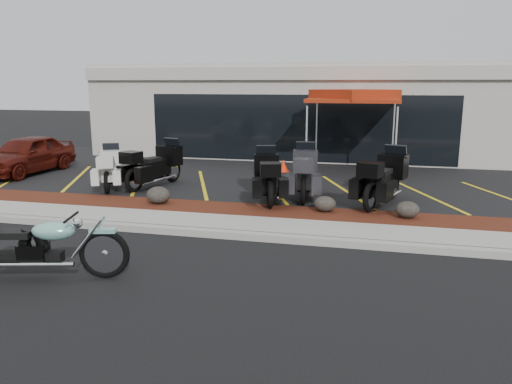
% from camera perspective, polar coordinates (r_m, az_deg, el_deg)
% --- Properties ---
extents(ground, '(90.00, 90.00, 0.00)m').
position_cam_1_polar(ground, '(9.90, -4.82, -6.74)').
color(ground, black).
rests_on(ground, ground).
extents(curb, '(24.00, 0.25, 0.15)m').
position_cam_1_polar(curb, '(10.69, -3.32, -4.84)').
color(curb, gray).
rests_on(curb, ground).
extents(sidewalk, '(24.00, 1.20, 0.15)m').
position_cam_1_polar(sidewalk, '(11.34, -2.30, -3.83)').
color(sidewalk, gray).
rests_on(sidewalk, ground).
extents(mulch_bed, '(24.00, 1.20, 0.16)m').
position_cam_1_polar(mulch_bed, '(12.45, -0.81, -2.31)').
color(mulch_bed, black).
rests_on(mulch_bed, ground).
extents(upper_lot, '(26.00, 9.60, 0.15)m').
position_cam_1_polar(upper_lot, '(17.62, 3.52, 2.00)').
color(upper_lot, black).
rests_on(upper_lot, ground).
extents(dealership_building, '(18.00, 8.16, 4.00)m').
position_cam_1_polar(dealership_building, '(23.56, 6.27, 9.29)').
color(dealership_building, '#A29E92').
rests_on(dealership_building, ground).
extents(boulder_left, '(0.63, 0.52, 0.44)m').
position_cam_1_polar(boulder_left, '(13.21, -11.10, -0.35)').
color(boulder_left, black).
rests_on(boulder_left, mulch_bed).
extents(boulder_mid, '(0.54, 0.45, 0.38)m').
position_cam_1_polar(boulder_mid, '(12.27, 7.88, -1.35)').
color(boulder_mid, black).
rests_on(boulder_mid, mulch_bed).
extents(boulder_right, '(0.55, 0.46, 0.39)m').
position_cam_1_polar(boulder_right, '(12.10, 16.91, -1.94)').
color(boulder_right, black).
rests_on(boulder_right, mulch_bed).
extents(hero_cruiser, '(3.28, 1.56, 1.12)m').
position_cam_1_polar(hero_cruiser, '(8.73, -16.98, -6.01)').
color(hero_cruiser, '#72B1A2').
rests_on(hero_cruiser, ground).
extents(touring_white, '(1.64, 2.33, 1.27)m').
position_cam_1_polar(touring_white, '(16.23, -16.15, 3.18)').
color(touring_white, white).
rests_on(touring_white, upper_lot).
extents(touring_black_front, '(1.55, 2.58, 1.41)m').
position_cam_1_polar(touring_black_front, '(15.99, -9.54, 3.63)').
color(touring_black_front, black).
rests_on(touring_black_front, upper_lot).
extents(touring_black_mid, '(1.53, 2.55, 1.39)m').
position_cam_1_polar(touring_black_mid, '(14.08, 1.13, 2.59)').
color(touring_black_mid, black).
rests_on(touring_black_mid, upper_lot).
extents(touring_grey, '(1.22, 2.57, 1.44)m').
position_cam_1_polar(touring_grey, '(14.58, 5.66, 2.97)').
color(touring_grey, '#2D2C31').
rests_on(touring_grey, upper_lot).
extents(touring_black_rear, '(1.73, 2.70, 1.47)m').
position_cam_1_polar(touring_black_rear, '(14.03, 15.51, 2.27)').
color(touring_black_rear, black).
rests_on(touring_black_rear, upper_lot).
extents(parked_car, '(1.70, 3.94, 1.32)m').
position_cam_1_polar(parked_car, '(19.07, -24.78, 3.92)').
color(parked_car, '#49100A').
rests_on(parked_car, upper_lot).
extents(traffic_cone, '(0.45, 0.45, 0.44)m').
position_cam_1_polar(traffic_cone, '(17.74, 3.14, 3.04)').
color(traffic_cone, red).
rests_on(traffic_cone, upper_lot).
extents(popup_canopy, '(3.70, 3.70, 2.86)m').
position_cam_1_polar(popup_canopy, '(17.94, 11.13, 10.58)').
color(popup_canopy, silver).
rests_on(popup_canopy, upper_lot).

